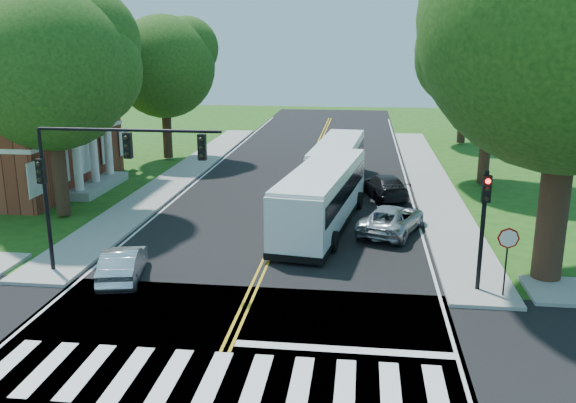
% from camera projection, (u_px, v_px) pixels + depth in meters
% --- Properties ---
extents(ground, '(140.00, 140.00, 0.00)m').
position_uv_depth(ground, '(217.00, 370.00, 17.05)').
color(ground, '#1B4A12').
rests_on(ground, ground).
extents(road, '(14.00, 96.00, 0.01)m').
position_uv_depth(road, '(292.00, 204.00, 34.31)').
color(road, black).
rests_on(road, ground).
extents(cross_road, '(60.00, 12.00, 0.01)m').
position_uv_depth(cross_road, '(217.00, 370.00, 17.05)').
color(cross_road, black).
rests_on(cross_road, ground).
extents(center_line, '(0.36, 70.00, 0.01)m').
position_uv_depth(center_line, '(299.00, 187.00, 38.15)').
color(center_line, gold).
rests_on(center_line, road).
extents(edge_line_w, '(0.12, 70.00, 0.01)m').
position_uv_depth(edge_line_w, '(193.00, 184.00, 38.95)').
color(edge_line_w, silver).
rests_on(edge_line_w, road).
extents(edge_line_e, '(0.12, 70.00, 0.01)m').
position_uv_depth(edge_line_e, '(409.00, 190.00, 37.34)').
color(edge_line_e, silver).
rests_on(edge_line_e, road).
extents(crosswalk, '(12.60, 3.00, 0.01)m').
position_uv_depth(crosswalk, '(212.00, 380.00, 16.57)').
color(crosswalk, silver).
rests_on(crosswalk, road).
extents(stop_bar, '(6.60, 0.40, 0.01)m').
position_uv_depth(stop_bar, '(344.00, 350.00, 18.17)').
color(stop_bar, silver).
rests_on(stop_bar, road).
extents(sidewalk_nw, '(2.60, 40.00, 0.15)m').
position_uv_depth(sidewalk_nw, '(184.00, 173.00, 41.99)').
color(sidewalk_nw, gray).
rests_on(sidewalk_nw, ground).
extents(sidewalk_ne, '(2.60, 40.00, 0.15)m').
position_uv_depth(sidewalk_ne, '(429.00, 179.00, 40.03)').
color(sidewalk_ne, gray).
rests_on(sidewalk_ne, ground).
extents(tree_ne_big, '(10.80, 10.80, 14.91)m').
position_uv_depth(tree_ne_big, '(575.00, 20.00, 20.95)').
color(tree_ne_big, '#382216').
rests_on(tree_ne_big, ground).
extents(tree_west_near, '(8.00, 8.00, 11.40)m').
position_uv_depth(tree_west_near, '(50.00, 70.00, 29.90)').
color(tree_west_near, '#382216').
rests_on(tree_west_near, ground).
extents(tree_west_far, '(7.60, 7.60, 10.67)m').
position_uv_depth(tree_west_far, '(164.00, 67.00, 45.32)').
color(tree_west_far, '#382216').
rests_on(tree_west_far, ground).
extents(tree_east_mid, '(8.40, 8.40, 11.93)m').
position_uv_depth(tree_east_mid, '(493.00, 59.00, 36.69)').
color(tree_east_mid, '#382216').
rests_on(tree_east_mid, ground).
extents(tree_east_far, '(7.20, 7.20, 10.34)m').
position_uv_depth(tree_east_far, '(466.00, 65.00, 52.17)').
color(tree_east_far, '#382216').
rests_on(tree_east_far, ground).
extents(signal_nw, '(7.15, 0.46, 5.66)m').
position_uv_depth(signal_nw, '(100.00, 166.00, 22.78)').
color(signal_nw, black).
rests_on(signal_nw, ground).
extents(signal_ne, '(0.30, 0.46, 4.40)m').
position_uv_depth(signal_ne, '(484.00, 215.00, 21.50)').
color(signal_ne, black).
rests_on(signal_ne, ground).
extents(stop_sign, '(0.76, 0.08, 2.53)m').
position_uv_depth(stop_sign, '(508.00, 245.00, 21.20)').
color(stop_sign, black).
rests_on(stop_sign, ground).
extents(bus_lead, '(4.09, 11.77, 2.98)m').
position_uv_depth(bus_lead, '(322.00, 196.00, 29.78)').
color(bus_lead, silver).
rests_on(bus_lead, road).
extents(bus_follow, '(3.33, 11.16, 2.84)m').
position_uv_depth(bus_follow, '(337.00, 162.00, 38.18)').
color(bus_follow, silver).
rests_on(bus_follow, road).
extents(hatchback, '(2.13, 4.06, 1.27)m').
position_uv_depth(hatchback, '(123.00, 264.00, 23.33)').
color(hatchback, silver).
rests_on(hatchback, road).
extents(suv, '(3.69, 5.31, 1.35)m').
position_uv_depth(suv, '(392.00, 219.00, 29.00)').
color(suv, '#A6A9AD').
rests_on(suv, road).
extents(dark_sedan, '(3.04, 4.99, 1.35)m').
position_uv_depth(dark_sedan, '(384.00, 186.00, 35.59)').
color(dark_sedan, black).
rests_on(dark_sedan, road).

